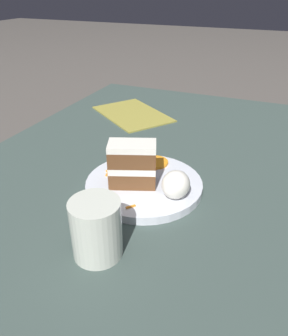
{
  "coord_description": "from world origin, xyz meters",
  "views": [
    {
      "loc": [
        0.51,
        0.18,
        0.4
      ],
      "look_at": [
        -0.01,
        -0.04,
        0.08
      ],
      "focal_mm": 35.0,
      "sensor_mm": 36.0,
      "label": 1
    }
  ],
  "objects_px": {
    "drinking_glass": "(97,232)",
    "menu_card": "(132,114)",
    "cream_dollop": "(176,185)",
    "plate": "(144,185)",
    "orange_garnish": "(155,162)",
    "cake_slice": "(132,164)"
  },
  "relations": [
    {
      "from": "orange_garnish",
      "to": "menu_card",
      "type": "relative_size",
      "value": 0.23
    },
    {
      "from": "orange_garnish",
      "to": "menu_card",
      "type": "xyz_separation_m",
      "value": [
        -0.3,
        -0.19,
        -0.02
      ]
    },
    {
      "from": "plate",
      "to": "orange_garnish",
      "type": "height_order",
      "value": "orange_garnish"
    },
    {
      "from": "cake_slice",
      "to": "cream_dollop",
      "type": "height_order",
      "value": "cake_slice"
    },
    {
      "from": "cream_dollop",
      "to": "menu_card",
      "type": "xyz_separation_m",
      "value": [
        -0.4,
        -0.28,
        -0.04
      ]
    },
    {
      "from": "plate",
      "to": "drinking_glass",
      "type": "bearing_deg",
      "value": 1.62
    },
    {
      "from": "orange_garnish",
      "to": "drinking_glass",
      "type": "distance_m",
      "value": 0.28
    },
    {
      "from": "cake_slice",
      "to": "plate",
      "type": "bearing_deg",
      "value": 112.88
    },
    {
      "from": "plate",
      "to": "cream_dollop",
      "type": "xyz_separation_m",
      "value": [
        0.03,
        0.07,
        0.04
      ]
    },
    {
      "from": "orange_garnish",
      "to": "drinking_glass",
      "type": "xyz_separation_m",
      "value": [
        0.28,
        0.01,
        0.02
      ]
    },
    {
      "from": "cream_dollop",
      "to": "orange_garnish",
      "type": "distance_m",
      "value": 0.14
    },
    {
      "from": "orange_garnish",
      "to": "menu_card",
      "type": "height_order",
      "value": "orange_garnish"
    },
    {
      "from": "plate",
      "to": "cake_slice",
      "type": "xyz_separation_m",
      "value": [
        0.02,
        -0.02,
        0.05
      ]
    },
    {
      "from": "orange_garnish",
      "to": "drinking_glass",
      "type": "height_order",
      "value": "drinking_glass"
    },
    {
      "from": "plate",
      "to": "cake_slice",
      "type": "distance_m",
      "value": 0.06
    },
    {
      "from": "cream_dollop",
      "to": "drinking_glass",
      "type": "distance_m",
      "value": 0.18
    },
    {
      "from": "drinking_glass",
      "to": "menu_card",
      "type": "height_order",
      "value": "drinking_glass"
    },
    {
      "from": "cream_dollop",
      "to": "orange_garnish",
      "type": "xyz_separation_m",
      "value": [
        -0.11,
        -0.08,
        -0.02
      ]
    },
    {
      "from": "drinking_glass",
      "to": "plate",
      "type": "bearing_deg",
      "value": -178.38
    },
    {
      "from": "menu_card",
      "to": "plate",
      "type": "bearing_deg",
      "value": 63.34
    },
    {
      "from": "cream_dollop",
      "to": "cake_slice",
      "type": "bearing_deg",
      "value": -95.54
    },
    {
      "from": "cream_dollop",
      "to": "menu_card",
      "type": "distance_m",
      "value": 0.49
    }
  ]
}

